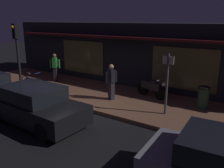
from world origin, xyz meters
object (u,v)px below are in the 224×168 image
(person_photographer, at_px, (55,67))
(person_bystander, at_px, (111,81))
(traffic_light_pole, at_px, (17,48))
(parked_car_far, at_px, (35,105))
(motorcycle, at_px, (152,87))
(sign_post, at_px, (167,81))
(trash_bin, at_px, (203,97))
(bicycle_parked, at_px, (32,82))

(person_photographer, height_order, person_bystander, same)
(traffic_light_pole, bearing_deg, parked_car_far, -26.82)
(motorcycle, relative_size, sign_post, 0.70)
(person_photographer, xyz_separation_m, parked_car_far, (3.73, -4.41, -0.32))
(sign_post, xyz_separation_m, parked_car_far, (-3.81, -3.25, -0.81))
(sign_post, relative_size, traffic_light_pole, 0.67)
(person_photographer, relative_size, trash_bin, 1.80)
(bicycle_parked, distance_m, person_photographer, 1.95)
(parked_car_far, bearing_deg, sign_post, 40.46)
(parked_car_far, bearing_deg, motorcycle, 63.39)
(motorcycle, distance_m, traffic_light_pole, 6.67)
(person_bystander, distance_m, sign_post, 2.84)
(sign_post, bearing_deg, traffic_light_pole, -165.84)
(trash_bin, bearing_deg, bicycle_parked, -165.07)
(sign_post, bearing_deg, motorcycle, 129.97)
(bicycle_parked, bearing_deg, parked_car_far, -36.01)
(sign_post, bearing_deg, bicycle_parked, -174.53)
(motorcycle, height_order, sign_post, sign_post)
(person_bystander, relative_size, traffic_light_pole, 0.46)
(person_photographer, xyz_separation_m, person_bystander, (4.76, -0.91, 0.00))
(person_photographer, xyz_separation_m, traffic_light_pole, (0.71, -2.89, 1.45))
(parked_car_far, bearing_deg, traffic_light_pole, 153.18)
(motorcycle, xyz_separation_m, person_photographer, (-6.17, -0.47, 0.38))
(bicycle_parked, height_order, person_bystander, person_bystander)
(motorcycle, relative_size, trash_bin, 1.80)
(person_photographer, distance_m, parked_car_far, 5.79)
(person_bystander, bearing_deg, traffic_light_pole, -153.98)
(bicycle_parked, height_order, parked_car_far, parked_car_far)
(person_photographer, relative_size, sign_post, 0.70)
(trash_bin, distance_m, parked_car_far, 6.82)
(person_bystander, bearing_deg, trash_bin, 18.46)
(person_bystander, xyz_separation_m, parked_car_far, (-1.03, -3.50, -0.32))
(traffic_light_pole, xyz_separation_m, parked_car_far, (3.02, -1.53, -1.77))
(trash_bin, xyz_separation_m, parked_car_far, (-4.86, -4.78, 0.08))
(bicycle_parked, relative_size, person_bystander, 0.99)
(motorcycle, height_order, traffic_light_pole, traffic_light_pole)
(sign_post, height_order, trash_bin, sign_post)
(person_photographer, distance_m, trash_bin, 8.61)
(bicycle_parked, bearing_deg, sign_post, 5.47)
(bicycle_parked, xyz_separation_m, person_bystander, (4.54, 0.95, 0.52))
(bicycle_parked, relative_size, sign_post, 0.69)
(trash_bin, xyz_separation_m, traffic_light_pole, (-7.88, -3.26, 1.86))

